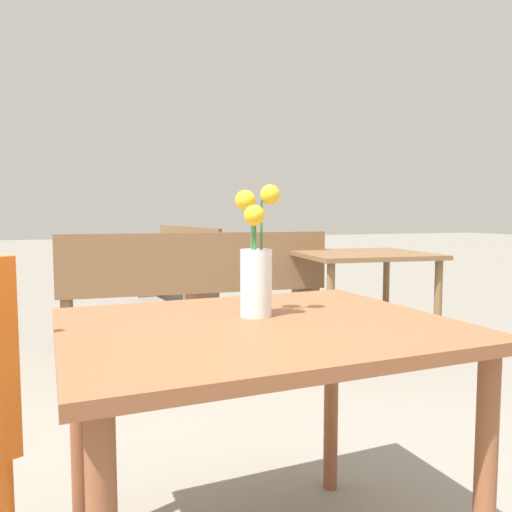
# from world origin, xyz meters

# --- Properties ---
(table_front) EXTENTS (0.98, 0.82, 0.70)m
(table_front) POSITION_xyz_m (0.00, 0.00, 0.61)
(table_front) COLOR brown
(table_front) RESTS_ON ground_plane
(flower_vase) EXTENTS (0.12, 0.12, 0.35)m
(flower_vase) POSITION_xyz_m (0.02, 0.07, 0.83)
(flower_vase) COLOR silver
(flower_vase) RESTS_ON table_front
(bench_near) EXTENTS (1.89, 0.49, 0.85)m
(bench_near) POSITION_xyz_m (0.41, 2.27, 0.47)
(bench_near) COLOR brown
(bench_near) RESTS_ON ground_plane
(bench_far) EXTENTS (0.56, 1.82, 0.85)m
(bench_far) POSITION_xyz_m (0.65, 3.97, 0.47)
(bench_far) COLOR brown
(bench_far) RESTS_ON ground_plane
(table_back) EXTENTS (0.95, 0.89, 0.71)m
(table_back) POSITION_xyz_m (1.46, 1.79, 0.61)
(table_back) COLOR brown
(table_back) RESTS_ON ground_plane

